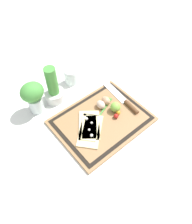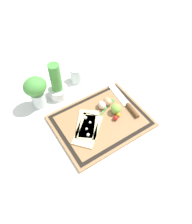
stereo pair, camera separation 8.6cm
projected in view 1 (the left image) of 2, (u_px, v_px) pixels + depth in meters
name	position (u px, v px, depth m)	size (l,w,h in m)	color
ground_plane	(102.00, 121.00, 1.14)	(6.00, 6.00, 0.00)	silver
cutting_board	(102.00, 120.00, 1.14)	(0.47, 0.37, 0.02)	#997047
pizza_slice_near	(90.00, 130.00, 1.08)	(0.22, 0.21, 0.02)	beige
pizza_slice_far	(89.00, 125.00, 1.10)	(0.19, 0.21, 0.02)	beige
knife	(126.00, 102.00, 1.19)	(0.06, 0.29, 0.02)	silver
egg_brown	(106.00, 100.00, 1.18)	(0.04, 0.05, 0.04)	tan
egg_pink	(101.00, 105.00, 1.16)	(0.04, 0.05, 0.04)	beige
lime	(116.00, 107.00, 1.14)	(0.05, 0.05, 0.05)	#7FB742
cherry_tomato_red	(116.00, 116.00, 1.13)	(0.03, 0.03, 0.03)	red
cherry_tomato_yellow	(118.00, 113.00, 1.14)	(0.02, 0.02, 0.02)	gold
scallion_bunch	(101.00, 114.00, 1.15)	(0.23, 0.12, 0.01)	#47933D
herb_pot	(54.00, 89.00, 1.18)	(0.11, 0.11, 0.22)	white
sauce_jar	(71.00, 77.00, 1.29)	(0.07, 0.07, 0.09)	silver
herb_glass	(33.00, 96.00, 1.10)	(0.12, 0.11, 0.19)	silver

